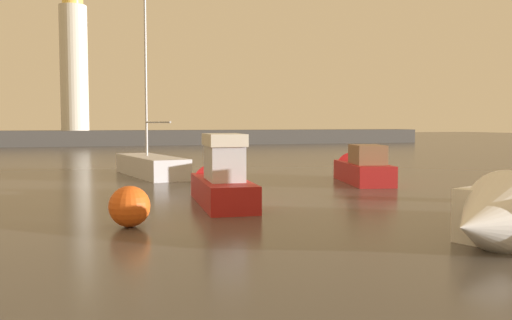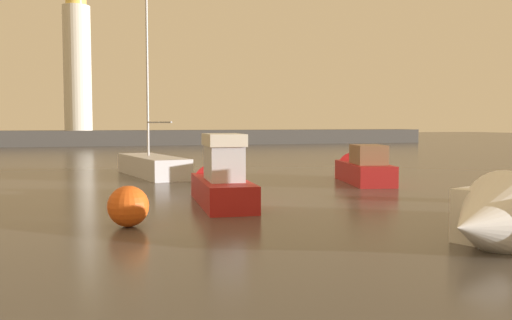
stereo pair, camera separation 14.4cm
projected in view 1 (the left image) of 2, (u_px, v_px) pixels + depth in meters
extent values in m
plane|color=#4C4742|center=(191.00, 164.00, 35.64)|extent=(220.00, 220.00, 0.00)
cube|color=#423F3D|center=(141.00, 138.00, 67.29)|extent=(75.64, 4.65, 1.84)
cylinder|color=silver|center=(74.00, 69.00, 64.40)|extent=(3.22, 3.22, 14.76)
cube|color=#B21E1E|center=(363.00, 173.00, 24.59)|extent=(2.56, 4.85, 0.90)
cone|color=#B21E1E|center=(348.00, 167.00, 27.28)|extent=(1.82, 1.75, 1.55)
cube|color=#8C6647|center=(367.00, 154.00, 23.87)|extent=(1.63, 2.07, 0.84)
cone|color=white|center=(485.00, 222.00, 11.09)|extent=(2.54, 2.61, 2.04)
cube|color=#B21E1E|center=(222.00, 192.00, 17.95)|extent=(1.84, 5.01, 0.85)
cone|color=#B21E1E|center=(209.00, 182.00, 20.70)|extent=(1.53, 1.45, 1.44)
cube|color=silver|center=(224.00, 163.00, 17.49)|extent=(1.19, 1.98, 1.12)
cube|color=silver|center=(224.00, 140.00, 17.44)|extent=(1.31, 2.18, 0.39)
cube|color=silver|center=(151.00, 166.00, 27.76)|extent=(3.11, 6.98, 1.01)
cylinder|color=#B7B7BC|center=(146.00, 63.00, 27.99)|extent=(0.12, 0.12, 9.65)
cylinder|color=#B7B7BC|center=(158.00, 122.00, 26.57)|extent=(0.79, 3.66, 0.09)
sphere|color=#EA5919|center=(130.00, 206.00, 14.04)|extent=(1.08, 1.08, 1.08)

